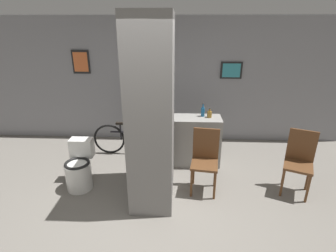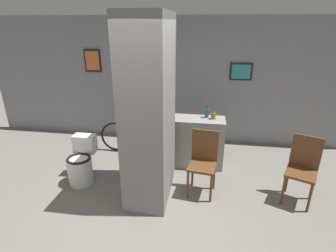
{
  "view_description": "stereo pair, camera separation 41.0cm",
  "coord_description": "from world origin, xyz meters",
  "px_view_note": "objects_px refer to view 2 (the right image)",
  "views": [
    {
      "loc": [
        0.45,
        -2.85,
        2.47
      ],
      "look_at": [
        0.28,
        0.96,
        0.95
      ],
      "focal_mm": 28.0,
      "sensor_mm": 36.0,
      "label": 1
    },
    {
      "loc": [
        0.86,
        -2.81,
        2.47
      ],
      "look_at": [
        0.28,
        0.96,
        0.95
      ],
      "focal_mm": 28.0,
      "sensor_mm": 36.0,
      "label": 2
    }
  ],
  "objects_px": {
    "toilet": "(81,164)",
    "bottle_tall": "(207,113)",
    "bicycle": "(138,137)",
    "chair_by_doorway": "(303,167)",
    "chair_near_pillar": "(203,160)"
  },
  "relations": [
    {
      "from": "toilet",
      "to": "bottle_tall",
      "type": "height_order",
      "value": "bottle_tall"
    },
    {
      "from": "chair_near_pillar",
      "to": "bottle_tall",
      "type": "bearing_deg",
      "value": 96.98
    },
    {
      "from": "chair_by_doorway",
      "to": "bicycle",
      "type": "distance_m",
      "value": 2.94
    },
    {
      "from": "toilet",
      "to": "bottle_tall",
      "type": "relative_size",
      "value": 3.0
    },
    {
      "from": "chair_near_pillar",
      "to": "chair_by_doorway",
      "type": "distance_m",
      "value": 1.41
    },
    {
      "from": "bicycle",
      "to": "chair_by_doorway",
      "type": "bearing_deg",
      "value": -22.23
    },
    {
      "from": "toilet",
      "to": "chair_near_pillar",
      "type": "bearing_deg",
      "value": 0.86
    },
    {
      "from": "chair_near_pillar",
      "to": "bottle_tall",
      "type": "height_order",
      "value": "bottle_tall"
    },
    {
      "from": "bicycle",
      "to": "bottle_tall",
      "type": "xyz_separation_m",
      "value": [
        1.32,
        -0.23,
        0.67
      ]
    },
    {
      "from": "chair_near_pillar",
      "to": "bicycle",
      "type": "distance_m",
      "value": 1.73
    },
    {
      "from": "toilet",
      "to": "chair_by_doorway",
      "type": "xyz_separation_m",
      "value": [
        3.37,
        0.04,
        0.23
      ]
    },
    {
      "from": "chair_by_doorway",
      "to": "bicycle",
      "type": "bearing_deg",
      "value": -178.59
    },
    {
      "from": "toilet",
      "to": "bicycle",
      "type": "xyz_separation_m",
      "value": [
        0.66,
        1.15,
        0.01
      ]
    },
    {
      "from": "bicycle",
      "to": "bottle_tall",
      "type": "relative_size",
      "value": 6.33
    },
    {
      "from": "toilet",
      "to": "bicycle",
      "type": "bearing_deg",
      "value": 60.24
    }
  ]
}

